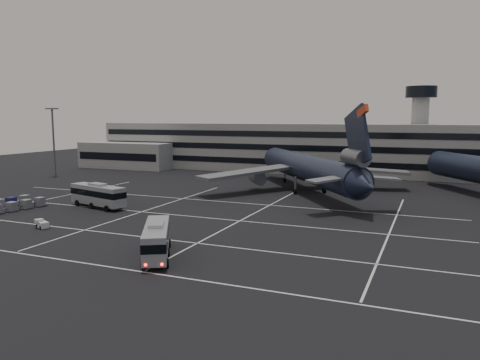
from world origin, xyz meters
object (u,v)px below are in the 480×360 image
bus_near (156,238)px  bus_far (98,194)px  trijet_main (308,168)px  uld_cluster (4,206)px  tug_a (101,200)px

bus_near → bus_far: 33.37m
trijet_main → uld_cluster: (-43.27, -38.54, -4.44)m
trijet_main → uld_cluster: bearing=-173.2°
trijet_main → bus_near: bearing=-129.5°
bus_far → trijet_main: bearing=-29.8°
bus_far → uld_cluster: (-13.34, -8.15, -1.57)m
trijet_main → bus_near: trijet_main is taller
trijet_main → uld_cluster: trijet_main is taller
bus_near → tug_a: size_ratio=4.09×
uld_cluster → bus_near: bearing=-18.5°
uld_cluster → trijet_main: bearing=41.7°
trijet_main → bus_near: (-4.15, -51.59, -3.04)m
tug_a → bus_far: bearing=-37.4°
bus_near → tug_a: 36.55m
trijet_main → bus_far: (-29.93, -30.39, -2.88)m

